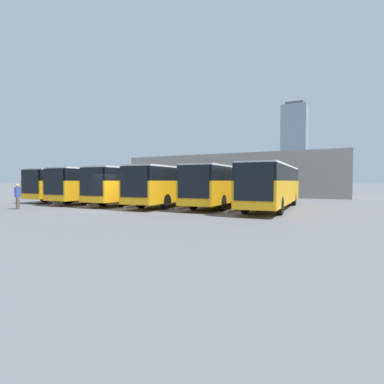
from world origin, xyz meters
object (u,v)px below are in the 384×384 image
(bus_5, at_px, (84,184))
(bus_4, at_px, (107,184))
(bus_2, at_px, (177,184))
(pedestrian, at_px, (18,196))
(bus_1, at_px, (225,184))
(bus_0, at_px, (273,185))
(bus_3, at_px, (141,184))

(bus_5, bearing_deg, bus_4, 166.23)
(bus_2, distance_m, pedestrian, 11.89)
(bus_1, height_order, bus_5, same)
(bus_4, relative_size, pedestrian, 6.97)
(bus_0, distance_m, pedestrian, 18.32)
(bus_0, distance_m, bus_3, 11.90)
(bus_2, xyz_separation_m, bus_3, (3.97, -0.17, 0.00))
(bus_2, height_order, pedestrian, bus_2)
(bus_1, relative_size, pedestrian, 6.97)
(bus_3, relative_size, bus_5, 1.00)
(bus_5, bearing_deg, bus_3, 172.06)
(bus_4, distance_m, bus_5, 4.04)
(bus_2, bearing_deg, bus_5, -7.14)
(bus_0, relative_size, pedestrian, 6.97)
(bus_2, relative_size, pedestrian, 6.97)
(bus_4, bearing_deg, bus_1, -179.72)
(bus_2, height_order, bus_3, same)
(bus_2, distance_m, bus_4, 7.94)
(bus_3, relative_size, bus_4, 1.00)
(bus_1, distance_m, bus_3, 7.96)
(bus_1, height_order, bus_3, same)
(bus_1, bearing_deg, bus_4, 0.28)
(bus_3, xyz_separation_m, bus_5, (7.94, -0.67, 0.00))
(bus_3, distance_m, bus_4, 3.97)
(bus_5, relative_size, pedestrian, 6.97)
(bus_1, height_order, pedestrian, bus_1)
(bus_2, xyz_separation_m, pedestrian, (8.17, 8.60, -0.78))
(bus_1, xyz_separation_m, pedestrian, (12.14, 9.40, -0.78))
(bus_0, bearing_deg, bus_4, -3.15)
(bus_4, bearing_deg, pedestrian, 85.33)
(bus_1, xyz_separation_m, bus_3, (7.94, 0.63, 0.00))
(bus_0, xyz_separation_m, bus_2, (7.94, 0.08, 0.00))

